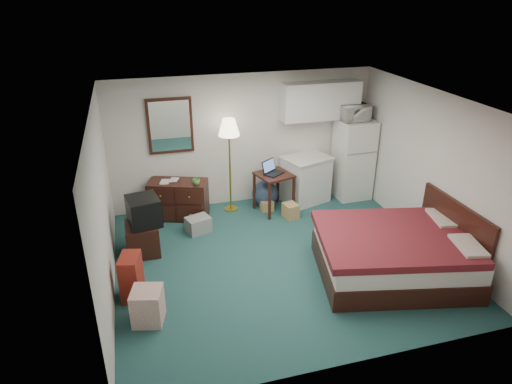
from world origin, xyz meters
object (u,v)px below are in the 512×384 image
object	(u,v)px
dresser	(179,199)
fridge	(353,159)
suitcase	(131,277)
floor_lamp	(230,166)
desk	(274,192)
kitchen_counter	(306,180)
tv_stand	(143,239)
bed	(394,255)

from	to	relation	value
dresser	fridge	world-z (taller)	fridge
suitcase	floor_lamp	bearing A→B (deg)	63.72
fridge	suitcase	xyz separation A→B (m)	(-4.37, -2.21, -0.46)
desk	fridge	xyz separation A→B (m)	(1.71, 0.22, 0.41)
kitchen_counter	suitcase	size ratio (longest dim) A/B	1.36
tv_stand	suitcase	distance (m)	1.16
fridge	tv_stand	xyz separation A→B (m)	(-4.17, -1.07, -0.54)
kitchen_counter	suitcase	distance (m)	4.07
bed	tv_stand	world-z (taller)	bed
floor_lamp	suitcase	size ratio (longest dim) A/B	2.74
floor_lamp	suitcase	xyz separation A→B (m)	(-1.89, -2.24, -0.56)
dresser	floor_lamp	distance (m)	1.12
bed	tv_stand	xyz separation A→B (m)	(-3.52, 1.62, -0.09)
fridge	tv_stand	world-z (taller)	fridge
kitchen_counter	bed	xyz separation A→B (m)	(0.32, -2.72, -0.10)
desk	bed	size ratio (longest dim) A/B	0.35
floor_lamp	desk	bearing A→B (deg)	-18.64
dresser	floor_lamp	xyz separation A→B (m)	(0.98, 0.04, 0.53)
fridge	floor_lamp	bearing A→B (deg)	178.12
desk	tv_stand	bearing A→B (deg)	-176.96
dresser	suitcase	distance (m)	2.38
suitcase	kitchen_counter	bearing A→B (deg)	47.09
dresser	suitcase	xyz separation A→B (m)	(-0.91, -2.20, -0.03)
dresser	tv_stand	size ratio (longest dim) A/B	1.90
tv_stand	suitcase	world-z (taller)	suitcase
floor_lamp	tv_stand	size ratio (longest dim) A/B	3.24
dresser	suitcase	size ratio (longest dim) A/B	1.60
kitchen_counter	tv_stand	world-z (taller)	kitchen_counter
desk	suitcase	size ratio (longest dim) A/B	1.16
dresser	tv_stand	bearing A→B (deg)	-103.66
fridge	bed	size ratio (longest dim) A/B	0.74
bed	suitcase	bearing A→B (deg)	-175.15
floor_lamp	fridge	xyz separation A→B (m)	(2.48, -0.04, -0.10)
tv_stand	bed	bearing A→B (deg)	-25.07
floor_lamp	fridge	bearing A→B (deg)	-0.89
fridge	bed	bearing A→B (deg)	-104.56
floor_lamp	tv_stand	xyz separation A→B (m)	(-1.69, -1.11, -0.64)
desk	tv_stand	distance (m)	2.61
desk	tv_stand	xyz separation A→B (m)	(-2.46, -0.85, -0.12)
desk	suitcase	world-z (taller)	desk
bed	suitcase	size ratio (longest dim) A/B	3.26
dresser	kitchen_counter	bearing A→B (deg)	20.46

